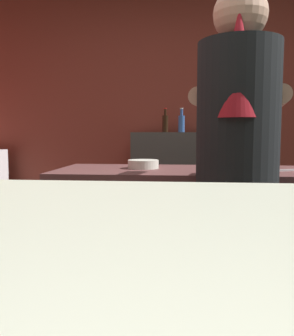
{
  "coord_description": "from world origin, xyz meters",
  "views": [
    {
      "loc": [
        -0.01,
        -1.38,
        1.1
      ],
      "look_at": [
        -0.07,
        -0.75,
        1.04
      ],
      "focal_mm": 38.28,
      "sensor_mm": 36.0,
      "label": 1
    }
  ],
  "objects_px": {
    "chefs_knife": "(279,170)",
    "bottle_olive_oil": "(165,123)",
    "bartender": "(237,164)",
    "bottle_hot_sauce": "(181,123)",
    "mixing_bowl": "(143,164)"
  },
  "relations": [
    {
      "from": "chefs_knife",
      "to": "bottle_hot_sauce",
      "type": "distance_m",
      "value": 1.52
    },
    {
      "from": "chefs_knife",
      "to": "bottle_olive_oil",
      "type": "relative_size",
      "value": 1.09
    },
    {
      "from": "bartender",
      "to": "mixing_bowl",
      "type": "bearing_deg",
      "value": 52.91
    },
    {
      "from": "chefs_knife",
      "to": "bottle_olive_oil",
      "type": "bearing_deg",
      "value": 93.43
    },
    {
      "from": "bartender",
      "to": "bottle_olive_oil",
      "type": "relative_size",
      "value": 7.72
    },
    {
      "from": "mixing_bowl",
      "to": "bottle_olive_oil",
      "type": "distance_m",
      "value": 1.3
    },
    {
      "from": "bartender",
      "to": "bottle_olive_oil",
      "type": "height_order",
      "value": "bartender"
    },
    {
      "from": "mixing_bowl",
      "to": "bottle_hot_sauce",
      "type": "distance_m",
      "value": 1.36
    },
    {
      "from": "bottle_olive_oil",
      "to": "mixing_bowl",
      "type": "bearing_deg",
      "value": -92.85
    },
    {
      "from": "chefs_knife",
      "to": "bottle_hot_sauce",
      "type": "height_order",
      "value": "bottle_hot_sauce"
    },
    {
      "from": "mixing_bowl",
      "to": "bottle_olive_oil",
      "type": "relative_size",
      "value": 0.79
    },
    {
      "from": "bottle_olive_oil",
      "to": "bottle_hot_sauce",
      "type": "xyz_separation_m",
      "value": [
        0.15,
        0.05,
        0.0
      ]
    },
    {
      "from": "mixing_bowl",
      "to": "chefs_knife",
      "type": "distance_m",
      "value": 0.73
    },
    {
      "from": "bartender",
      "to": "chefs_knife",
      "type": "relative_size",
      "value": 7.06
    },
    {
      "from": "bottle_olive_oil",
      "to": "chefs_knife",
      "type": "bearing_deg",
      "value": -63.87
    }
  ]
}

